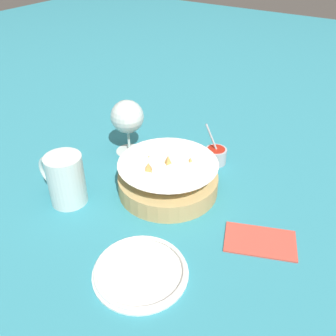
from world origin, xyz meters
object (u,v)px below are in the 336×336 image
Objects in this scene: wine_glass at (127,118)px; side_plate at (140,271)px; beer_mug at (66,181)px; food_basket at (168,178)px; sauce_cup at (216,155)px.

side_plate is (-0.28, 0.33, -0.09)m from wine_glass.
wine_glass is 0.44m from side_plate.
beer_mug is at bearing -17.00° from side_plate.
beer_mug is (0.17, 0.15, 0.02)m from food_basket.
sauce_cup is 0.41m from side_plate.
food_basket is at bearing -68.14° from side_plate.
side_plate is at bearing 163.00° from beer_mug.
wine_glass is (0.22, 0.08, 0.08)m from sauce_cup.
sauce_cup is at bearing -160.49° from wine_glass.
beer_mug is 0.28m from side_plate.
wine_glass is (0.19, -0.09, 0.06)m from food_basket.
food_basket is 0.18m from sauce_cup.
food_basket is 0.22m from wine_glass.
food_basket is 0.25m from side_plate.
wine_glass is at bearing -49.25° from side_plate.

